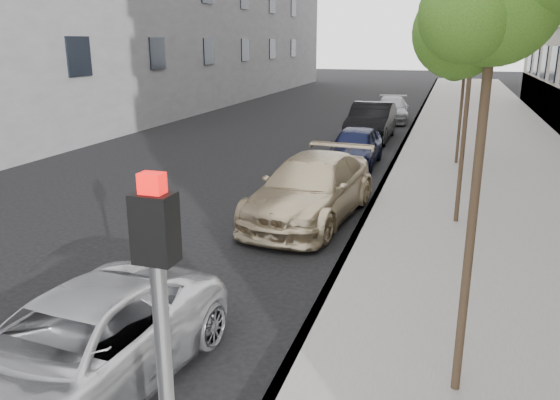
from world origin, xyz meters
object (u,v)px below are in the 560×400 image
at_px(tree_near, 498,0).
at_px(tree_mid, 476,27).
at_px(minivan, 73,351).
at_px(sedan_blue, 355,146).
at_px(sedan_rear, 391,109).
at_px(suv, 311,188).
at_px(sedan_black, 371,122).
at_px(signal_pole, 164,361).
at_px(tree_far, 467,54).

distance_m(tree_near, tree_mid, 6.50).
bearing_deg(tree_near, minivan, -162.99).
height_order(tree_near, tree_mid, tree_near).
relative_size(sedan_blue, sedan_rear, 0.89).
height_order(suv, sedan_blue, suv).
xyz_separation_m(sedan_blue, sedan_rear, (-0.00, 11.18, -0.03)).
xyz_separation_m(sedan_black, sedan_rear, (0.21, 5.96, -0.15)).
relative_size(minivan, sedan_rear, 1.02).
height_order(signal_pole, sedan_blue, signal_pole).
bearing_deg(sedan_rear, minivan, -96.17).
height_order(tree_mid, sedan_rear, tree_mid).
bearing_deg(suv, tree_far, 70.15).
bearing_deg(sedan_black, tree_near, -78.31).
bearing_deg(minivan, tree_far, 78.35).
bearing_deg(sedan_black, suv, -88.74).
height_order(tree_far, suv, tree_far).
bearing_deg(tree_far, tree_mid, -90.00).
distance_m(sedan_blue, sedan_black, 5.23).
distance_m(signal_pole, sedan_black, 20.76).
relative_size(tree_far, minivan, 1.00).
height_order(minivan, sedan_blue, sedan_blue).
xyz_separation_m(tree_mid, tree_far, (0.00, 6.50, -0.69)).
bearing_deg(tree_far, suv, -115.89).
bearing_deg(signal_pole, tree_far, 84.13).
height_order(suv, sedan_rear, suv).
height_order(sedan_blue, sedan_black, sedan_black).
height_order(tree_mid, sedan_black, tree_mid).
relative_size(signal_pole, sedan_blue, 0.83).
xyz_separation_m(suv, sedan_rear, (0.00, 17.20, -0.10)).
relative_size(tree_mid, tree_far, 1.13).
bearing_deg(sedan_rear, suv, -93.94).
relative_size(tree_mid, minivan, 1.13).
relative_size(tree_mid, signal_pole, 1.56).
distance_m(tree_mid, suv, 4.93).
bearing_deg(tree_near, signal_pole, -120.51).
bearing_deg(sedan_rear, tree_far, -76.11).
relative_size(tree_far, suv, 0.87).
distance_m(minivan, sedan_blue, 13.51).
distance_m(tree_far, sedan_rear, 11.28).
bearing_deg(sedan_black, tree_mid, -71.82).
bearing_deg(tree_mid, sedan_rear, 101.17).
relative_size(signal_pole, suv, 0.64).
xyz_separation_m(minivan, suv, (0.96, 7.46, 0.12)).
height_order(minivan, suv, suv).
bearing_deg(signal_pole, minivan, 141.20).
bearing_deg(tree_mid, tree_far, 90.00).
bearing_deg(minivan, sedan_rear, 92.79).
bearing_deg(sedan_blue, tree_far, 14.05).
relative_size(tree_near, tree_far, 1.16).
bearing_deg(signal_pole, sedan_blue, 96.07).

